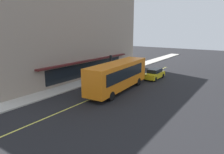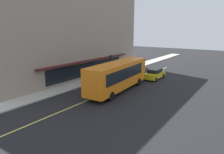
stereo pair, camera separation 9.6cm
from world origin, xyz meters
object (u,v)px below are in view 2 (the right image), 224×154
car_navy (106,78)px  pedestrian_mid_block (104,70)px  traffic_light (111,60)px  bus (118,75)px  car_yellow (155,74)px

car_navy → pedestrian_mid_block: (2.94, 2.64, 0.37)m
traffic_light → pedestrian_mid_block: (-1.02, 0.72, -1.42)m
bus → traffic_light: 8.16m
car_yellow → pedestrian_mid_block: 7.92m
bus → car_yellow: bearing=-7.8°
traffic_light → car_navy: size_ratio=0.73×
bus → car_yellow: bus is taller
bus → car_navy: size_ratio=2.57×
car_yellow → traffic_light: bearing=108.6°
car_yellow → car_navy: 7.67m
car_navy → pedestrian_mid_block: size_ratio=2.71×
bus → pedestrian_mid_block: bus is taller
bus → car_navy: (2.17, 3.44, -1.24)m
bus → car_yellow: 8.49m
traffic_light → car_yellow: (2.20, -6.51, -1.79)m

